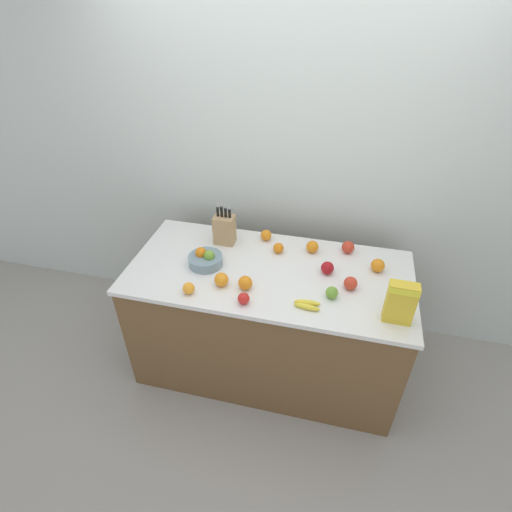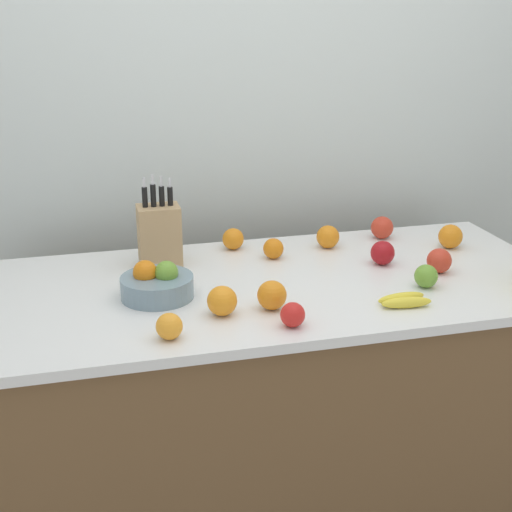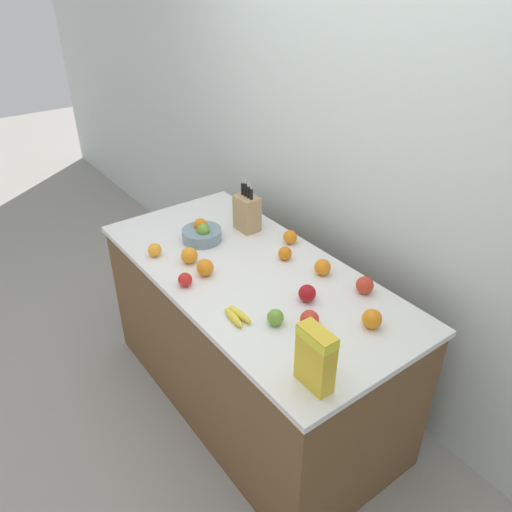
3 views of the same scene
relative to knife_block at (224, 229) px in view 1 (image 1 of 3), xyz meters
The scene contains 19 objects.
ground_plane 1.08m from the knife_block, 33.48° to the right, with size 14.00×14.00×0.00m, color gray.
wall_back 0.62m from the knife_block, 47.44° to the left, with size 9.00×0.06×2.60m.
counter 0.70m from the knife_block, 33.48° to the right, with size 1.79×0.85×0.88m.
knife_block is the anchor object (origin of this frame).
cereal_box 1.23m from the knife_block, 24.23° to the right, with size 0.15×0.07×0.25m.
fruit_bowl 0.29m from the knife_block, 99.33° to the right, with size 0.22×0.22×0.11m.
banana_bunch 0.83m from the knife_block, 38.84° to the right, with size 0.15×0.08×0.03m.
apple_near_bananas 0.92m from the knife_block, 18.97° to the right, with size 0.08×0.08×0.08m, color red.
apple_middle 0.87m from the knife_block, 27.70° to the right, with size 0.07×0.07×0.07m, color #6B9E33.
apple_leftmost 0.64m from the knife_block, 63.28° to the right, with size 0.07×0.07×0.07m, color red.
apple_rear 0.84m from the knife_block, ahead, with size 0.08×0.08×0.08m, color red.
apple_rightmost 0.75m from the knife_block, 14.17° to the right, with size 0.08×0.08×0.08m, color #A31419.
orange_back_center 0.39m from the knife_block, ahead, with size 0.07×0.07×0.07m, color orange.
orange_front_left 0.52m from the knife_block, 59.33° to the right, with size 0.09×0.09×0.09m, color orange.
orange_mid_right 0.57m from the knife_block, 94.91° to the right, with size 0.07×0.07×0.07m, color orange.
orange_near_bowl 0.47m from the knife_block, 75.40° to the right, with size 0.09×0.09×0.09m, color orange.
orange_front_right 1.03m from the knife_block, ahead, with size 0.09×0.09×0.09m, color orange.
orange_mid_left 0.29m from the knife_block, 19.02° to the left, with size 0.08×0.08×0.08m, color orange.
orange_by_cereal 0.61m from the knife_block, ahead, with size 0.08×0.08×0.08m, color orange.
Camera 1 is at (0.38, -1.94, 2.44)m, focal length 28.00 mm.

